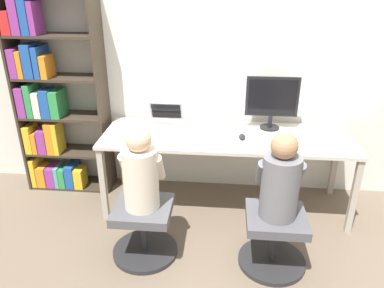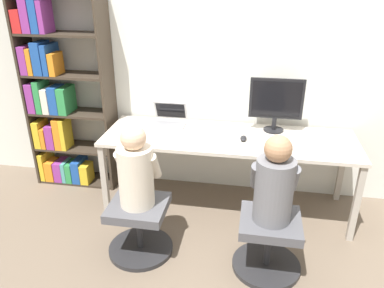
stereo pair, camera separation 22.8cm
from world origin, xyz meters
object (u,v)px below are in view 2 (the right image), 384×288
object	(u,v)px
office_chair_right	(139,226)
bookshelf	(58,101)
office_chair_left	(268,242)
laptop	(169,120)
keyboard	(275,141)
desktop_monitor	(276,103)
person_at_laptop	(136,170)
person_at_monitor	(274,184)

from	to	relation	value
office_chair_right	bookshelf	world-z (taller)	bookshelf
office_chair_left	laptop	bearing A→B (deg)	135.32
keyboard	office_chair_right	distance (m)	1.33
desktop_monitor	office_chair_left	world-z (taller)	desktop_monitor
office_chair_left	person_at_laptop	bearing A→B (deg)	178.54
keyboard	person_at_monitor	world-z (taller)	person_at_monitor
desktop_monitor	laptop	world-z (taller)	desktop_monitor
desktop_monitor	office_chair_right	distance (m)	1.58
person_at_laptop	bookshelf	bearing A→B (deg)	138.87
person_at_monitor	person_at_laptop	world-z (taller)	person_at_monitor
desktop_monitor	bookshelf	world-z (taller)	bookshelf
person_at_monitor	person_at_laptop	bearing A→B (deg)	178.80
person_at_monitor	office_chair_right	bearing A→B (deg)	179.06
office_chair_left	bookshelf	size ratio (longest dim) A/B	0.27
office_chair_right	office_chair_left	bearing A→B (deg)	-1.20
laptop	office_chair_right	distance (m)	1.07
office_chair_left	bookshelf	bearing A→B (deg)	154.88
person_at_laptop	laptop	bearing A→B (deg)	88.25
laptop	bookshelf	xyz separation A→B (m)	(-1.12, 0.02, 0.13)
desktop_monitor	laptop	xyz separation A→B (m)	(-0.98, -0.02, -0.22)
desktop_monitor	office_chair_right	xyz separation A→B (m)	(-1.01, -0.95, -0.75)
laptop	person_at_laptop	size ratio (longest dim) A/B	0.50
keyboard	office_chair_right	size ratio (longest dim) A/B	0.83
person_at_monitor	bookshelf	world-z (taller)	bookshelf
office_chair_left	bookshelf	world-z (taller)	bookshelf
laptop	keyboard	xyz separation A→B (m)	(0.99, -0.23, -0.03)
office_chair_right	bookshelf	bearing A→B (deg)	138.73
keyboard	person_at_monitor	size ratio (longest dim) A/B	0.66
desktop_monitor	office_chair_right	world-z (taller)	desktop_monitor
person_at_monitor	keyboard	bearing A→B (deg)	88.29
laptop	office_chair_left	world-z (taller)	laptop
laptop	keyboard	bearing A→B (deg)	-13.24
desktop_monitor	office_chair_left	xyz separation A→B (m)	(-0.01, -0.97, -0.75)
desktop_monitor	person_at_monitor	world-z (taller)	desktop_monitor
laptop	desktop_monitor	bearing A→B (deg)	1.23
laptop	keyboard	size ratio (longest dim) A/B	0.75
laptop	office_chair_right	bearing A→B (deg)	-91.74
keyboard	bookshelf	distance (m)	2.12
keyboard	bookshelf	size ratio (longest dim) A/B	0.22
keyboard	office_chair_left	size ratio (longest dim) A/B	0.83
keyboard	person_at_laptop	size ratio (longest dim) A/B	0.67
office_chair_left	person_at_monitor	xyz separation A→B (m)	(0.00, 0.00, 0.49)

